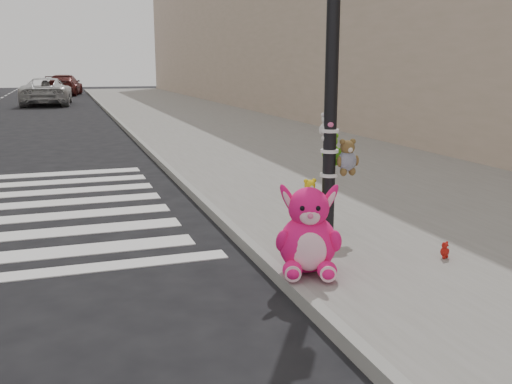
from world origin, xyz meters
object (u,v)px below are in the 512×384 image
object	(u,v)px
pink_bunny	(308,237)
red_teddy	(445,250)
car_white_near	(47,91)
signal_pole	(332,104)

from	to	relation	value
pink_bunny	red_teddy	xyz separation A→B (m)	(1.61, -0.07, -0.29)
car_white_near	red_teddy	bearing A→B (deg)	102.06
pink_bunny	red_teddy	distance (m)	1.64
signal_pole	pink_bunny	xyz separation A→B (m)	(-0.84, -1.24, -1.24)
pink_bunny	car_white_near	distance (m)	30.27
red_teddy	car_white_near	distance (m)	30.55
red_teddy	pink_bunny	bearing A→B (deg)	159.06
signal_pole	car_white_near	world-z (taller)	signal_pole
signal_pole	red_teddy	world-z (taller)	signal_pole
signal_pole	red_teddy	xyz separation A→B (m)	(0.77, -1.31, -1.53)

